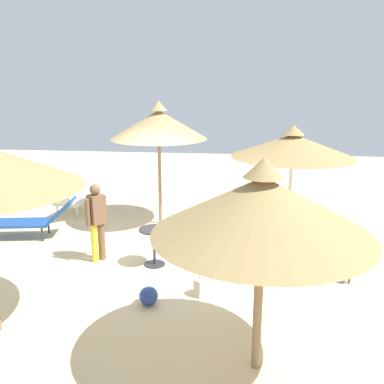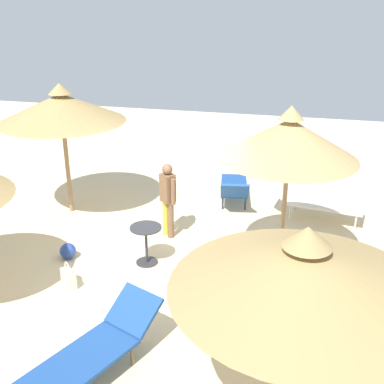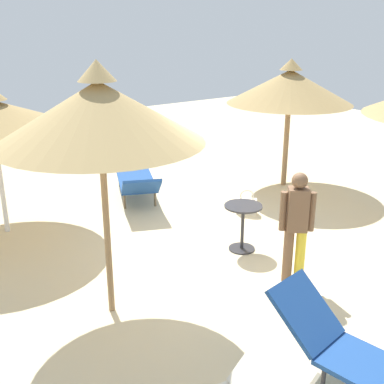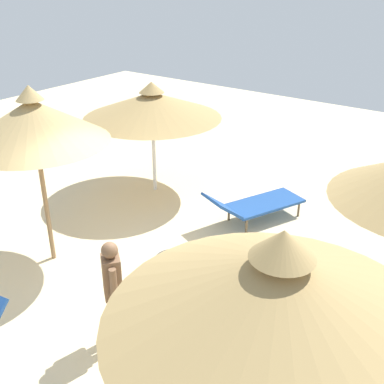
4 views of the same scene
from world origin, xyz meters
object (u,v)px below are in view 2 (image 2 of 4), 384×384
at_px(parasol_umbrella_front, 289,139).
at_px(side_table_round, 146,239).
at_px(lounge_chair_near_left, 313,200).
at_px(handbag, 68,278).
at_px(person_standing_edge, 168,197).
at_px(parasol_umbrella_far_left, 61,108).
at_px(lounge_chair_far_right, 95,348).
at_px(parasol_umbrella_near_right, 304,268).
at_px(beach_ball, 68,251).
at_px(lounge_chair_back, 234,187).

height_order(parasol_umbrella_front, side_table_round, parasol_umbrella_front).
xyz_separation_m(lounge_chair_near_left, handbag, (-3.69, 3.88, -0.27)).
height_order(lounge_chair_near_left, person_standing_edge, person_standing_edge).
bearing_deg(parasol_umbrella_far_left, person_standing_edge, -104.71).
bearing_deg(lounge_chair_far_right, handbag, 36.39).
bearing_deg(parasol_umbrella_far_left, lounge_chair_near_left, -80.25).
height_order(parasol_umbrella_near_right, beach_ball, parasol_umbrella_near_right).
bearing_deg(parasol_umbrella_near_right, beach_ball, 58.31).
bearing_deg(lounge_chair_near_left, beach_ball, 123.40).
height_order(parasol_umbrella_front, handbag, parasol_umbrella_front).
xyz_separation_m(parasol_umbrella_near_right, lounge_chair_far_right, (0.02, 2.46, -1.53)).
height_order(lounge_chair_back, beach_ball, lounge_chair_back).
height_order(parasol_umbrella_far_left, beach_ball, parasol_umbrella_far_left).
bearing_deg(handbag, lounge_chair_far_right, -143.61).
height_order(lounge_chair_near_left, handbag, lounge_chair_near_left).
xyz_separation_m(parasol_umbrella_far_left, handbag, (-2.79, -1.35, -2.18)).
bearing_deg(lounge_chair_near_left, parasol_umbrella_front, 167.45).
xyz_separation_m(lounge_chair_far_right, side_table_round, (2.75, 0.25, 0.11)).
relative_size(parasol_umbrella_front, side_table_round, 4.08).
xyz_separation_m(parasol_umbrella_front, lounge_chair_back, (2.64, 1.24, -1.97)).
bearing_deg(side_table_round, handbag, 135.57).
height_order(parasol_umbrella_near_right, side_table_round, parasol_umbrella_near_right).
bearing_deg(lounge_chair_back, parasol_umbrella_near_right, -164.39).
relative_size(lounge_chair_back, person_standing_edge, 1.35).
bearing_deg(parasol_umbrella_near_right, handbag, 65.09).
bearing_deg(lounge_chair_far_right, parasol_umbrella_near_right, -90.37).
relative_size(parasol_umbrella_front, lounge_chair_far_right, 1.38).
relative_size(lounge_chair_near_left, side_table_round, 2.89).
bearing_deg(lounge_chair_near_left, parasol_umbrella_near_right, 178.33).
xyz_separation_m(parasol_umbrella_near_right, lounge_chair_near_left, (5.42, -0.16, -1.48)).
xyz_separation_m(lounge_chair_far_right, lounge_chair_near_left, (5.40, -2.62, 0.05)).
height_order(parasol_umbrella_front, lounge_chair_near_left, parasol_umbrella_front).
height_order(lounge_chair_back, person_standing_edge, person_standing_edge).
xyz_separation_m(lounge_chair_near_left, side_table_round, (-2.65, 2.87, 0.07)).
distance_m(parasol_umbrella_near_right, parasol_umbrella_front, 3.15).
height_order(parasol_umbrella_far_left, lounge_chair_near_left, parasol_umbrella_far_left).
xyz_separation_m(lounge_chair_far_right, handbag, (1.71, 1.26, -0.22)).
bearing_deg(lounge_chair_far_right, side_table_round, 5.15).
distance_m(parasol_umbrella_far_left, parasol_umbrella_front, 4.93).
bearing_deg(parasol_umbrella_near_right, parasol_umbrella_far_left, 48.30).
height_order(parasol_umbrella_far_left, lounge_chair_back, parasol_umbrella_far_left).
bearing_deg(lounge_chair_back, side_table_round, 159.49).
distance_m(person_standing_edge, beach_ball, 2.14).
distance_m(parasol_umbrella_near_right, lounge_chair_back, 6.13).
height_order(person_standing_edge, handbag, person_standing_edge).
bearing_deg(parasol_umbrella_front, lounge_chair_far_right, 145.63).
bearing_deg(lounge_chair_back, lounge_chair_near_left, -99.95).
distance_m(parasol_umbrella_far_left, handbag, 3.79).
height_order(parasol_umbrella_near_right, parasol_umbrella_front, parasol_umbrella_front).
relative_size(parasol_umbrella_near_right, parasol_umbrella_front, 0.98).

